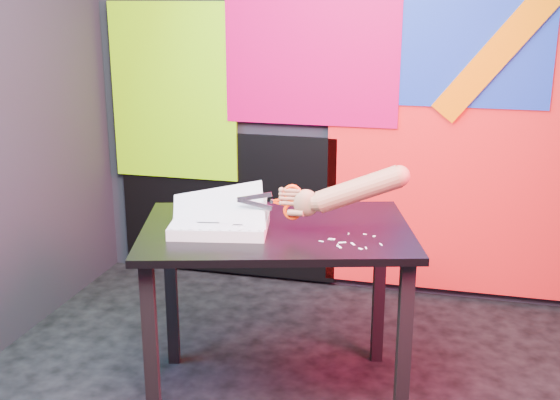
# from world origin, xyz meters

# --- Properties ---
(room) EXTENTS (3.01, 3.01, 2.71)m
(room) POSITION_xyz_m (0.00, 0.00, 1.35)
(room) COLOR black
(room) RESTS_ON ground
(backdrop) EXTENTS (2.88, 0.05, 2.08)m
(backdrop) POSITION_xyz_m (0.06, 1.46, 0.96)
(backdrop) COLOR red
(backdrop) RESTS_ON ground
(work_table) EXTENTS (1.21, 0.96, 0.75)m
(work_table) POSITION_xyz_m (-0.13, 0.27, 0.64)
(work_table) COLOR black
(work_table) RESTS_ON ground
(printout_stack) EXTENTS (0.43, 0.33, 0.19)m
(printout_stack) POSITION_xyz_m (-0.34, 0.17, 0.77)
(printout_stack) COLOR silver
(printout_stack) RESTS_ON work_table
(scissors) EXTENTS (0.25, 0.03, 0.14)m
(scissors) POSITION_xyz_m (-0.07, 0.21, 0.88)
(scissors) COLOR silver
(scissors) RESTS_ON printout_stack
(hand_forearm) EXTENTS (0.47, 0.11, 0.21)m
(hand_forearm) POSITION_xyz_m (0.16, 0.23, 0.93)
(hand_forearm) COLOR #8B5548
(hand_forearm) RESTS_ON work_table
(paper_clippings) EXTENTS (0.24, 0.18, 0.00)m
(paper_clippings) POSITION_xyz_m (0.17, 0.17, 0.75)
(paper_clippings) COLOR white
(paper_clippings) RESTS_ON work_table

